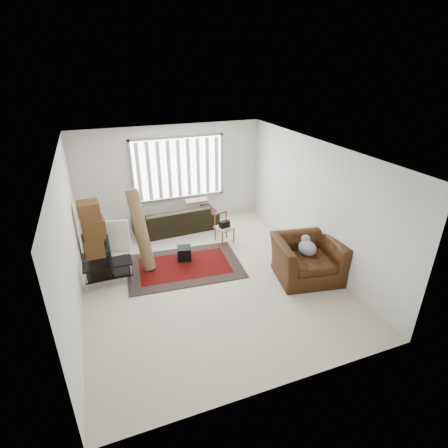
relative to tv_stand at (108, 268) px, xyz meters
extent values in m
plane|color=beige|center=(1.95, -0.50, -0.34)|extent=(6.00, 6.00, 0.00)
cube|color=white|center=(1.95, -0.50, 2.36)|extent=(5.00, 6.00, 0.02)
cube|color=silver|center=(1.95, 2.50, 1.01)|extent=(5.00, 0.02, 2.70)
cube|color=silver|center=(1.95, -3.50, 1.01)|extent=(5.00, 0.02, 2.70)
cube|color=silver|center=(-0.55, -0.50, 1.01)|extent=(0.02, 6.00, 2.70)
cube|color=silver|center=(4.45, -0.50, 1.01)|extent=(0.02, 6.00, 2.70)
cube|color=white|center=(2.15, 2.48, 1.21)|extent=(2.40, 0.01, 1.60)
cube|color=gray|center=(2.15, 2.46, 1.21)|extent=(2.52, 0.06, 1.72)
cube|color=white|center=(2.15, 2.42, 1.21)|extent=(2.40, 0.02, 1.55)
cube|color=black|center=(1.60, 0.06, -0.33)|extent=(2.61, 1.85, 0.02)
cube|color=#460706|center=(1.60, 0.06, -0.32)|extent=(2.05, 1.29, 0.00)
cube|color=black|center=(0.00, 0.00, 0.11)|extent=(0.95, 0.43, 0.04)
cube|color=black|center=(0.00, 0.00, -0.15)|extent=(0.91, 0.40, 0.03)
cylinder|color=#B2B2B7|center=(-0.43, -0.18, -0.11)|extent=(0.03, 0.03, 0.48)
cylinder|color=#B2B2B7|center=(0.43, -0.18, -0.11)|extent=(0.03, 0.03, 0.48)
cylinder|color=#B2B2B7|center=(-0.43, 0.18, -0.11)|extent=(0.03, 0.03, 0.48)
cylinder|color=#B2B2B7|center=(0.43, 0.18, -0.11)|extent=(0.03, 0.03, 0.48)
imported|color=black|center=(0.00, 0.00, 0.35)|extent=(0.10, 0.77, 0.44)
cube|color=black|center=(1.68, 0.34, -0.17)|extent=(0.36, 0.36, 0.30)
cube|color=brown|center=(-0.20, 1.30, -0.10)|extent=(0.59, 0.55, 0.49)
cube|color=brown|center=(-0.18, 1.27, 0.37)|extent=(0.54, 0.49, 0.45)
cube|color=brown|center=(-0.22, 1.32, 0.79)|extent=(0.49, 0.49, 0.40)
cube|color=silver|center=(0.29, 1.35, 0.04)|extent=(0.63, 0.32, 0.77)
cylinder|color=brown|center=(0.77, 0.38, 0.55)|extent=(0.52, 0.71, 1.79)
imported|color=black|center=(1.88, 1.95, 0.08)|extent=(2.27, 1.07, 0.85)
cube|color=#9C8066|center=(2.86, 0.86, 0.03)|extent=(0.48, 0.48, 0.04)
cylinder|color=brown|center=(2.73, 0.66, -0.16)|extent=(0.04, 0.04, 0.38)
cylinder|color=brown|center=(3.06, 0.73, -0.16)|extent=(0.04, 0.04, 0.38)
cylinder|color=brown|center=(2.66, 0.99, -0.16)|extent=(0.04, 0.04, 0.38)
cylinder|color=brown|center=(2.99, 1.07, -0.16)|extent=(0.04, 0.04, 0.38)
cube|color=brown|center=(2.82, 1.04, 0.38)|extent=(0.38, 0.12, 0.06)
cube|color=brown|center=(2.65, 1.00, 0.22)|extent=(0.04, 0.04, 0.38)
cube|color=brown|center=(2.99, 1.08, 0.22)|extent=(0.04, 0.04, 0.38)
cube|color=black|center=(2.86, 0.86, 0.14)|extent=(0.28, 0.19, 0.16)
imported|color=#391E0B|center=(3.92, -1.23, 0.15)|extent=(1.52, 1.38, 0.99)
ellipsoid|color=#59595B|center=(3.92, -1.23, 0.30)|extent=(0.33, 0.40, 0.25)
sphere|color=#59595B|center=(3.95, -1.05, 0.45)|extent=(0.19, 0.19, 0.19)
camera|label=1|loc=(0.07, -6.48, 3.83)|focal=28.00mm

